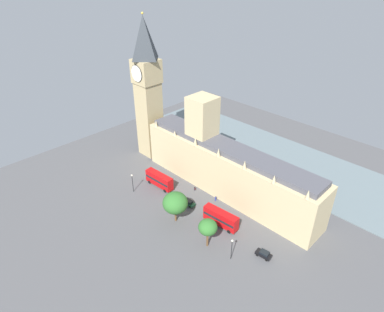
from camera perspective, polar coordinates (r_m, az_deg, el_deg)
name	(u,v)px	position (r m, az deg, el deg)	size (l,w,h in m)	color
ground_plane	(222,193)	(107.06, 5.26, -6.39)	(132.60, 132.60, 0.00)	#4C4C4F
river_thames	(276,157)	(128.77, 14.24, -0.25)	(32.08, 119.34, 0.25)	slate
parliament_building	(224,165)	(104.07, 5.53, -1.60)	(10.86, 62.60, 28.95)	tan
clock_tower	(147,87)	(118.74, -7.68, 11.63)	(8.19, 8.19, 50.45)	tan
double_decker_bus_opposite_hall	(159,180)	(108.71, -5.64, -4.06)	(3.11, 10.62, 4.75)	#B20C0F
car_dark_green_trailing	(188,202)	(101.56, -0.69, -7.97)	(2.01, 4.79, 1.74)	#19472D
double_decker_bus_corner	(221,218)	(93.87, 4.98, -10.55)	(3.44, 10.68, 4.75)	#B20C0F
car_black_far_end	(264,254)	(88.33, 12.26, -16.16)	(2.30, 4.24, 1.74)	black
pedestrian_kerbside	(195,188)	(107.53, 0.47, -5.61)	(0.53, 0.61, 1.49)	black
pedestrian_midblock	(216,198)	(103.52, 4.08, -7.30)	(0.66, 0.57, 1.66)	navy
plane_tree_leading	(208,227)	(85.38, 2.74, -12.17)	(4.88, 4.88, 8.45)	brown
plane_tree_under_trees	(175,203)	(92.64, -2.91, -8.06)	(7.09, 7.09, 9.43)	brown
street_lamp_by_river_gate	(232,246)	(84.00, 6.88, -15.08)	(0.56, 0.56, 6.39)	black
street_lamp_near_tower	(132,180)	(106.39, -10.24, -4.06)	(0.56, 0.56, 6.53)	black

